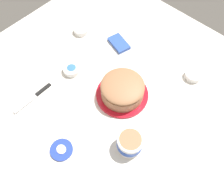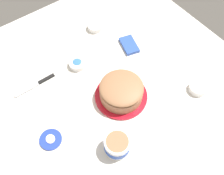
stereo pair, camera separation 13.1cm
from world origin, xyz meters
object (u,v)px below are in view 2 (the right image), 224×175
(frosting_tub, at_px, (117,145))
(sprinkle_bowl_green, at_px, (198,88))
(spreading_knife, at_px, (38,83))
(frosted_cake, at_px, (121,92))
(frosting_tub_lid, at_px, (51,139))
(sprinkle_bowl_blue, at_px, (77,63))
(sprinkle_bowl_pink, at_px, (95,27))
(candy_box_lower, at_px, (129,45))

(frosting_tub, xyz_separation_m, sprinkle_bowl_green, (0.00, -0.54, -0.03))
(spreading_knife, bearing_deg, frosted_cake, -136.71)
(frosted_cake, height_order, frosting_tub_lid, frosted_cake)
(frosting_tub, relative_size, sprinkle_bowl_blue, 1.27)
(frosted_cake, bearing_deg, sprinkle_bowl_pink, -19.26)
(frosted_cake, xyz_separation_m, sprinkle_bowl_green, (-0.21, -0.35, -0.03))
(frosting_tub, bearing_deg, frosted_cake, -41.49)
(sprinkle_bowl_pink, xyz_separation_m, sprinkle_bowl_green, (-0.70, -0.18, 0.00))
(sprinkle_bowl_pink, bearing_deg, spreading_knife, 108.18)
(frosting_tub_lid, distance_m, sprinkle_bowl_green, 0.80)
(frosted_cake, relative_size, sprinkle_bowl_pink, 2.97)
(frosted_cake, bearing_deg, frosting_tub, 138.51)
(frosted_cake, relative_size, sprinkle_bowl_green, 2.98)
(frosting_tub_lid, xyz_separation_m, spreading_knife, (0.32, -0.10, -0.00))
(frosting_tub, distance_m, sprinkle_bowl_pink, 0.78)
(frosting_tub_lid, relative_size, sprinkle_bowl_pink, 1.15)
(frosted_cake, bearing_deg, candy_box_lower, -45.38)
(sprinkle_bowl_pink, bearing_deg, frosting_tub_lid, 129.27)
(frosting_tub_lid, height_order, sprinkle_bowl_blue, sprinkle_bowl_blue)
(frosting_tub_lid, xyz_separation_m, sprinkle_bowl_green, (-0.22, -0.77, 0.01))
(spreading_knife, xyz_separation_m, sprinkle_bowl_blue, (-0.02, -0.24, 0.01))
(sprinkle_bowl_green, height_order, candy_box_lower, sprinkle_bowl_green)
(frosting_tub, height_order, sprinkle_bowl_green, frosting_tub)
(sprinkle_bowl_pink, height_order, sprinkle_bowl_blue, sprinkle_bowl_blue)
(frosting_tub_lid, distance_m, spreading_knife, 0.34)
(sprinkle_bowl_blue, bearing_deg, sprinkle_bowl_green, -140.56)
(spreading_knife, relative_size, candy_box_lower, 1.75)
(sprinkle_bowl_green, distance_m, candy_box_lower, 0.47)
(frosting_tub, xyz_separation_m, frosting_tub_lid, (0.22, 0.23, -0.04))
(frosted_cake, height_order, sprinkle_bowl_green, frosted_cake)
(frosting_tub, height_order, frosting_tub_lid, frosting_tub)
(spreading_knife, relative_size, sprinkle_bowl_blue, 2.48)
(sprinkle_bowl_blue, bearing_deg, frosting_tub, 167.91)
(frosting_tub, xyz_separation_m, candy_box_lower, (0.46, -0.44, -0.04))
(frosting_tub_lid, xyz_separation_m, sprinkle_bowl_blue, (0.30, -0.34, 0.01))
(sprinkle_bowl_green, bearing_deg, frosted_cake, 59.42)
(frosting_tub_lid, relative_size, sprinkle_bowl_green, 1.16)
(frosting_tub, relative_size, spreading_knife, 0.51)
(sprinkle_bowl_green, bearing_deg, frosting_tub, 90.01)
(frosted_cake, xyz_separation_m, frosting_tub, (-0.21, 0.18, -0.01))
(spreading_knife, bearing_deg, candy_box_lower, -98.29)
(frosting_tub, height_order, candy_box_lower, frosting_tub)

